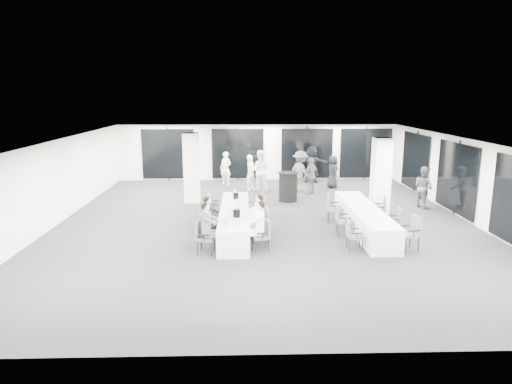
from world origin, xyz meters
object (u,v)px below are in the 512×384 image
(chair_main_right_fourth, at_px, (260,210))
(chair_side_left_mid, at_px, (342,218))
(standing_guest_e, at_px, (333,170))
(ice_bucket_far, at_px, (236,196))
(chair_main_left_mid, at_px, (208,216))
(standing_guest_g, at_px, (226,166))
(chair_side_right_mid, at_px, (395,220))
(standing_guest_c, at_px, (301,169))
(chair_main_left_far, at_px, (212,204))
(chair_main_right_near, at_px, (263,233))
(standing_guest_h, at_px, (424,184))
(banquet_table_main, at_px, (235,220))
(standing_guest_d, at_px, (311,173))
(standing_guest_a, at_px, (251,170))
(chair_main_right_far, at_px, (259,203))
(chair_side_right_far, at_px, (381,207))
(ice_bucket_near, at_px, (237,213))
(chair_main_left_near, at_px, (203,235))
(chair_main_left_fourth, at_px, (210,209))
(standing_guest_b, at_px, (260,168))
(chair_main_right_mid, at_px, (261,218))
(standing_guest_f, at_px, (312,162))
(cocktail_table, at_px, (288,187))
(chair_main_left_second, at_px, (205,227))
(chair_side_left_far, at_px, (332,206))
(chair_main_right_second, at_px, (262,223))
(chair_side_left_near, at_px, (352,233))
(chair_side_right_near, at_px, (411,231))
(banquet_table_side, at_px, (364,219))

(chair_main_right_fourth, height_order, chair_side_left_mid, chair_main_right_fourth)
(standing_guest_e, height_order, ice_bucket_far, standing_guest_e)
(chair_main_left_mid, distance_m, standing_guest_g, 7.91)
(chair_side_right_mid, distance_m, standing_guest_c, 6.85)
(chair_main_left_far, xyz_separation_m, standing_guest_c, (3.66, 4.24, 0.55))
(chair_main_right_near, bearing_deg, standing_guest_e, -34.68)
(standing_guest_h, bearing_deg, banquet_table_main, 90.43)
(ice_bucket_far, bearing_deg, standing_guest_g, 95.25)
(standing_guest_d, height_order, standing_guest_h, standing_guest_d)
(chair_side_right_mid, xyz_separation_m, standing_guest_a, (-4.35, 7.11, 0.40))
(chair_main_right_far, xyz_separation_m, chair_side_right_far, (4.15, -0.65, -0.03))
(chair_main_right_near, height_order, ice_bucket_near, ice_bucket_near)
(standing_guest_g, height_order, ice_bucket_far, standing_guest_g)
(chair_main_left_near, height_order, chair_main_left_mid, chair_main_left_mid)
(chair_main_left_fourth, xyz_separation_m, chair_main_left_far, (0.01, 0.99, -0.06))
(chair_side_left_mid, bearing_deg, standing_guest_c, -173.53)
(chair_main_right_fourth, distance_m, standing_guest_g, 7.26)
(ice_bucket_far, bearing_deg, standing_guest_b, 78.47)
(chair_main_right_mid, distance_m, standing_guest_a, 6.93)
(standing_guest_f, bearing_deg, chair_main_left_mid, 67.18)
(chair_main_right_fourth, height_order, standing_guest_h, standing_guest_h)
(chair_main_right_fourth, relative_size, standing_guest_d, 0.53)
(cocktail_table, distance_m, ice_bucket_far, 3.49)
(chair_main_left_second, bearing_deg, standing_guest_h, 112.16)
(chair_main_right_mid, relative_size, chair_main_right_far, 0.96)
(chair_side_right_far, height_order, standing_guest_f, standing_guest_f)
(chair_side_left_far, bearing_deg, chair_side_right_far, 94.29)
(chair_main_left_near, xyz_separation_m, chair_side_left_mid, (4.15, 1.57, 0.00))
(chair_main_left_near, relative_size, standing_guest_c, 0.44)
(chair_main_right_second, bearing_deg, ice_bucket_far, 12.42)
(chair_main_right_near, distance_m, standing_guest_c, 8.11)
(chair_main_right_far, relative_size, chair_side_left_far, 1.00)
(chair_side_left_far, bearing_deg, chair_main_left_second, -53.14)
(chair_main_right_fourth, xyz_separation_m, standing_guest_d, (2.40, 4.88, 0.36))
(chair_main_left_mid, xyz_separation_m, chair_side_right_far, (5.82, 1.19, -0.06))
(chair_side_left_near, distance_m, chair_side_right_far, 3.31)
(chair_main_left_far, xyz_separation_m, chair_side_left_far, (4.15, -0.65, 0.05))
(chair_main_right_fourth, xyz_separation_m, chair_side_left_mid, (2.49, -1.03, -0.03))
(standing_guest_d, xyz_separation_m, standing_guest_g, (-3.80, 2.24, -0.02))
(standing_guest_d, relative_size, standing_guest_e, 1.06)
(chair_main_left_far, distance_m, chair_main_right_mid, 2.62)
(standing_guest_b, height_order, standing_guest_d, standing_guest_b)
(chair_main_left_far, xyz_separation_m, chair_main_right_mid, (1.65, -2.04, 0.02))
(standing_guest_f, distance_m, standing_guest_g, 4.24)
(chair_main_left_near, relative_size, chair_main_right_second, 0.90)
(chair_side_right_near, relative_size, standing_guest_e, 0.56)
(banquet_table_side, relative_size, chair_main_right_second, 4.89)
(chair_main_right_near, relative_size, standing_guest_h, 0.49)
(chair_main_right_fourth, relative_size, standing_guest_c, 0.47)
(chair_main_left_fourth, distance_m, chair_main_right_second, 2.48)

